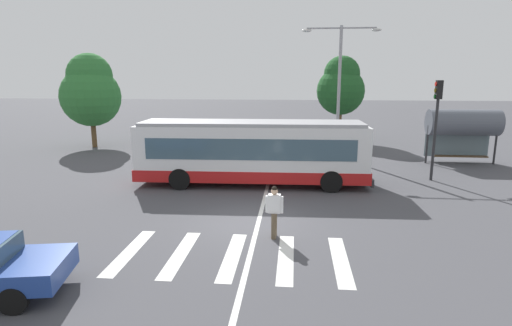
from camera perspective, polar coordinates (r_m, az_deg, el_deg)
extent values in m
plane|color=#47474C|center=(14.74, -0.76, -8.37)|extent=(160.00, 160.00, 0.00)
cylinder|color=black|center=(20.97, 9.74, -0.95)|extent=(1.01, 0.33, 1.00)
cylinder|color=black|center=(18.70, 10.46, -2.55)|extent=(1.01, 0.33, 1.00)
cylinder|color=black|center=(21.37, -9.06, -0.68)|extent=(1.01, 0.33, 1.00)
cylinder|color=black|center=(19.16, -10.59, -2.21)|extent=(1.01, 0.33, 1.00)
cube|color=white|center=(19.53, -0.59, 1.64)|extent=(10.89, 2.87, 2.55)
cube|color=red|center=(19.73, -0.59, -1.21)|extent=(11.00, 2.90, 0.55)
cube|color=#3D5666|center=(19.48, -0.59, 2.53)|extent=(9.59, 2.88, 0.96)
cube|color=#3D5666|center=(19.84, 15.19, 1.98)|extent=(0.11, 2.24, 1.63)
cube|color=black|center=(19.71, 15.34, 4.53)|extent=(0.12, 1.94, 0.28)
cube|color=#99999E|center=(19.33, -0.60, 5.60)|extent=(10.45, 2.65, 0.16)
cube|color=#28282B|center=(20.14, 15.28, -1.94)|extent=(0.20, 2.55, 0.36)
cylinder|color=brown|center=(13.48, 2.61, -8.44)|extent=(0.16, 0.16, 0.85)
cylinder|color=brown|center=(13.22, 2.49, -8.86)|extent=(0.16, 0.16, 0.85)
cube|color=white|center=(13.11, 2.58, -5.68)|extent=(0.41, 0.28, 0.60)
cylinder|color=white|center=(13.15, 1.53, -5.76)|extent=(0.10, 0.10, 0.55)
cylinder|color=white|center=(13.10, 3.63, -5.85)|extent=(0.10, 0.10, 0.55)
sphere|color=tan|center=(13.00, 2.60, -3.96)|extent=(0.22, 0.22, 0.22)
sphere|color=black|center=(12.98, 2.60, -3.68)|extent=(0.19, 0.19, 0.19)
cylinder|color=black|center=(12.20, -27.43, -12.65)|extent=(0.67, 0.32, 0.64)
cylinder|color=black|center=(10.82, -30.79, -16.18)|extent=(0.67, 0.32, 0.64)
cylinder|color=black|center=(30.63, -8.40, 2.81)|extent=(0.21, 0.64, 0.64)
cylinder|color=black|center=(30.26, -5.32, 2.77)|extent=(0.21, 0.64, 0.64)
cylinder|color=black|center=(27.98, -9.82, 1.90)|extent=(0.21, 0.64, 0.64)
cylinder|color=black|center=(27.57, -6.47, 1.85)|extent=(0.21, 0.64, 0.64)
cube|color=#196B70|center=(29.04, -7.50, 2.98)|extent=(1.88, 4.52, 0.52)
cube|color=#3D5666|center=(28.89, -7.57, 3.89)|extent=(1.63, 2.18, 0.44)
cube|color=#196B70|center=(28.86, -7.58, 4.25)|extent=(1.55, 2.00, 0.09)
cylinder|color=black|center=(30.34, -3.46, 2.83)|extent=(0.23, 0.65, 0.64)
cylinder|color=black|center=(30.06, -0.32, 2.77)|extent=(0.23, 0.65, 0.64)
cylinder|color=black|center=(27.65, -4.59, 1.92)|extent=(0.23, 0.65, 0.64)
cylinder|color=black|center=(27.34, -1.16, 1.84)|extent=(0.23, 0.65, 0.64)
cube|color=#234293|center=(28.78, -2.37, 2.99)|extent=(2.01, 4.57, 0.52)
cube|color=#3D5666|center=(28.62, -2.41, 3.91)|extent=(1.69, 2.23, 0.44)
cube|color=#234293|center=(28.60, -2.42, 4.28)|extent=(1.61, 2.04, 0.09)
cylinder|color=black|center=(30.36, 1.97, 2.85)|extent=(0.22, 0.65, 0.64)
cylinder|color=black|center=(30.24, 5.13, 2.77)|extent=(0.22, 0.65, 0.64)
cylinder|color=black|center=(27.63, 1.38, 1.94)|extent=(0.22, 0.65, 0.64)
cylinder|color=black|center=(27.50, 4.86, 1.86)|extent=(0.22, 0.65, 0.64)
cube|color=#B7BABF|center=(28.87, 3.35, 3.01)|extent=(2.00, 4.57, 0.52)
cube|color=#3D5666|center=(28.71, 3.35, 3.92)|extent=(1.69, 2.22, 0.44)
cube|color=#B7BABF|center=(28.68, 3.35, 4.29)|extent=(1.61, 2.04, 0.09)
cylinder|color=black|center=(29.97, 7.03, 2.65)|extent=(0.21, 0.64, 0.64)
cylinder|color=black|center=(30.03, 10.23, 2.56)|extent=(0.21, 0.64, 0.64)
cylinder|color=black|center=(27.22, 7.05, 1.70)|extent=(0.21, 0.64, 0.64)
cylinder|color=black|center=(27.28, 10.57, 1.62)|extent=(0.21, 0.64, 0.64)
cube|color=black|center=(28.56, 8.74, 2.79)|extent=(1.92, 4.54, 0.52)
cube|color=#3D5666|center=(28.40, 8.77, 3.72)|extent=(1.65, 2.19, 0.44)
cube|color=black|center=(28.37, 8.79, 4.09)|extent=(1.57, 2.01, 0.09)
cylinder|color=#28282B|center=(22.10, 23.66, 2.91)|extent=(0.14, 0.14, 4.06)
cube|color=black|center=(21.89, 24.21, 9.33)|extent=(0.28, 0.32, 0.90)
cylinder|color=red|center=(21.83, 23.84, 10.07)|extent=(0.04, 0.20, 0.20)
cylinder|color=#463707|center=(21.84, 23.78, 9.28)|extent=(0.04, 0.20, 0.20)
cylinder|color=#093B10|center=(21.85, 23.71, 8.50)|extent=(0.04, 0.20, 0.20)
cylinder|color=#28282B|center=(26.62, 22.81, 2.44)|extent=(0.12, 0.12, 2.30)
cylinder|color=#28282B|center=(28.05, 30.49, 2.16)|extent=(0.12, 0.12, 2.30)
cube|color=slate|center=(27.90, 26.26, 2.78)|extent=(3.77, 0.04, 1.93)
cylinder|color=#515660|center=(27.11, 27.01, 5.07)|extent=(4.01, 1.54, 1.54)
cube|color=#4C3823|center=(27.39, 26.61, 0.86)|extent=(3.14, 0.36, 0.08)
cylinder|color=#939399|center=(26.72, 11.50, 9.54)|extent=(0.20, 0.20, 8.21)
cylinder|color=#939399|center=(26.99, 14.21, 17.86)|extent=(2.12, 0.10, 0.10)
ellipsoid|color=silver|center=(27.15, 16.52, 17.43)|extent=(0.60, 0.32, 0.20)
cylinder|color=#939399|center=(26.78, 9.49, 18.11)|extent=(2.12, 0.10, 0.10)
ellipsoid|color=silver|center=(26.72, 7.10, 17.91)|extent=(0.60, 0.32, 0.20)
cylinder|color=brown|center=(32.56, -21.74, 4.01)|extent=(0.36, 0.36, 2.20)
sphere|color=#2D7033|center=(32.34, -22.10, 8.58)|extent=(4.29, 4.29, 4.29)
sphere|color=#2D7033|center=(32.46, -22.24, 11.24)|extent=(3.22, 3.22, 3.22)
cylinder|color=brown|center=(33.77, 11.55, 5.30)|extent=(0.36, 0.36, 2.70)
sphere|color=#1E5123|center=(33.58, 11.75, 9.83)|extent=(3.78, 3.78, 3.78)
sphere|color=#1E5123|center=(33.61, 11.92, 12.09)|extent=(2.84, 2.84, 2.84)
cube|color=silver|center=(13.02, -17.24, -11.75)|extent=(0.45, 3.31, 0.01)
cube|color=silver|center=(12.53, -10.51, -12.36)|extent=(0.45, 3.31, 0.01)
cube|color=silver|center=(12.21, -3.30, -12.83)|extent=(0.45, 3.31, 0.01)
cube|color=silver|center=(12.09, 4.19, -13.12)|extent=(0.45, 3.31, 0.01)
cube|color=silver|center=(12.17, 11.72, -13.18)|extent=(0.45, 3.31, 0.01)
cube|color=silver|center=(16.60, 0.93, -6.00)|extent=(0.16, 24.00, 0.01)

